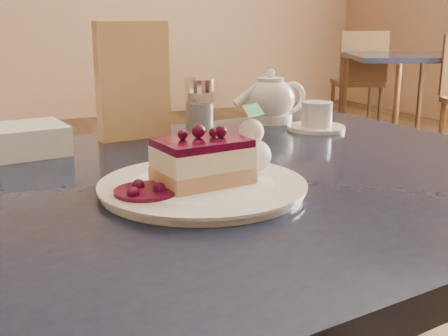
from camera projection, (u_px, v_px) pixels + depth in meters
name	position (u px, v px, depth m)	size (l,w,h in m)	color
main_table	(186.00, 234.00, 0.83)	(1.30, 0.95, 0.76)	black
dessert_plate	(203.00, 187.00, 0.76)	(0.28, 0.28, 0.01)	white
cheesecake_slice	(202.00, 161.00, 0.75)	(0.13, 0.10, 0.06)	#EEAE7A
whipped_cream	(251.00, 155.00, 0.81)	(0.06, 0.06, 0.05)	white
berry_sauce	(146.00, 192.00, 0.71)	(0.08, 0.08, 0.01)	#41031A
tea_set	(279.00, 104.00, 1.24)	(0.21, 0.23, 0.11)	white
menu_card	(133.00, 81.00, 1.07)	(0.14, 0.03, 0.22)	#F8E9A1
sugar_shaker	(200.00, 106.00, 1.13)	(0.06, 0.06, 0.11)	white
napkin_stack	(28.00, 139.00, 0.97)	(0.12, 0.12, 0.05)	white
bg_table_far_right	(406.00, 137.00, 4.47)	(1.18, 1.73, 1.15)	black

